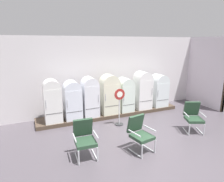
# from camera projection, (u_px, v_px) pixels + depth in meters

# --- Properties ---
(ground) EXTENTS (12.00, 10.00, 0.05)m
(ground) POSITION_uv_depth(u_px,v_px,m) (152.00, 150.00, 5.70)
(ground) COLOR #4D464D
(back_wall) EXTENTS (11.76, 0.12, 3.24)m
(back_wall) POSITION_uv_depth(u_px,v_px,m) (105.00, 75.00, 8.56)
(back_wall) COLOR silver
(back_wall) RESTS_ON ground
(side_wall_right) EXTENTS (0.16, 2.20, 3.24)m
(side_wall_right) POSITION_uv_depth(u_px,v_px,m) (206.00, 73.00, 9.30)
(side_wall_right) COLOR silver
(side_wall_right) RESTS_ON ground
(display_plinth) EXTENTS (6.03, 0.95, 0.14)m
(display_plinth) POSITION_uv_depth(u_px,v_px,m) (111.00, 113.00, 8.37)
(display_plinth) COLOR #48392C
(display_plinth) RESTS_ON ground
(refrigerator_0) EXTENTS (0.61, 0.62, 1.58)m
(refrigerator_0) POSITION_uv_depth(u_px,v_px,m) (52.00, 100.00, 7.13)
(refrigerator_0) COLOR white
(refrigerator_0) RESTS_ON display_plinth
(refrigerator_1) EXTENTS (0.63, 0.67, 1.46)m
(refrigerator_1) POSITION_uv_depth(u_px,v_px,m) (72.00, 99.00, 7.44)
(refrigerator_1) COLOR white
(refrigerator_1) RESTS_ON display_plinth
(refrigerator_2) EXTENTS (0.60, 0.67, 1.56)m
(refrigerator_2) POSITION_uv_depth(u_px,v_px,m) (90.00, 96.00, 7.70)
(refrigerator_2) COLOR white
(refrigerator_2) RESTS_ON display_plinth
(refrigerator_3) EXTENTS (0.71, 0.63, 1.61)m
(refrigerator_3) POSITION_uv_depth(u_px,v_px,m) (110.00, 93.00, 7.99)
(refrigerator_3) COLOR silver
(refrigerator_3) RESTS_ON display_plinth
(refrigerator_4) EXTENTS (0.59, 0.72, 1.41)m
(refrigerator_4) POSITION_uv_depth(u_px,v_px,m) (125.00, 94.00, 8.33)
(refrigerator_4) COLOR silver
(refrigerator_4) RESTS_ON display_plinth
(refrigerator_5) EXTENTS (0.67, 0.67, 1.63)m
(refrigerator_5) POSITION_uv_depth(u_px,v_px,m) (143.00, 89.00, 8.60)
(refrigerator_5) COLOR white
(refrigerator_5) RESTS_ON display_plinth
(refrigerator_6) EXTENTS (0.68, 0.67, 1.45)m
(refrigerator_6) POSITION_uv_depth(u_px,v_px,m) (159.00, 90.00, 8.96)
(refrigerator_6) COLOR white
(refrigerator_6) RESTS_ON display_plinth
(armchair_left) EXTENTS (0.62, 0.70, 1.01)m
(armchair_left) POSITION_uv_depth(u_px,v_px,m) (85.00, 137.00, 5.25)
(armchair_left) COLOR silver
(armchair_left) RESTS_ON ground
(armchair_right) EXTENTS (0.76, 0.83, 1.01)m
(armchair_right) POSITION_uv_depth(u_px,v_px,m) (193.00, 116.00, 6.77)
(armchair_right) COLOR silver
(armchair_right) RESTS_ON ground
(armchair_center) EXTENTS (0.67, 0.76, 1.01)m
(armchair_center) POSITION_uv_depth(u_px,v_px,m) (140.00, 132.00, 5.54)
(armchair_center) COLOR silver
(armchair_center) RESTS_ON ground
(sign_stand) EXTENTS (0.40, 0.32, 1.38)m
(sign_stand) POSITION_uv_depth(u_px,v_px,m) (119.00, 109.00, 7.23)
(sign_stand) COLOR #2D2D30
(sign_stand) RESTS_ON ground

